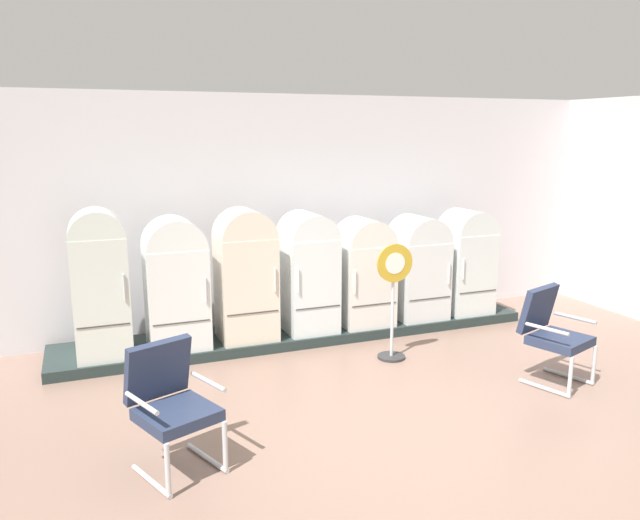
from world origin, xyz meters
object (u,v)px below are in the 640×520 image
(refrigerator_2, at_px, (246,271))
(armchair_right, at_px, (552,330))
(refrigerator_3, at_px, (308,268))
(refrigerator_6, at_px, (466,258))
(refrigerator_0, at_px, (100,279))
(refrigerator_4, at_px, (364,269))
(sign_stand, at_px, (393,305))
(refrigerator_1, at_px, (176,280))
(refrigerator_5, at_px, (418,265))
(armchair_left, at_px, (170,400))

(refrigerator_2, distance_m, armchair_right, 3.47)
(refrigerator_3, height_order, refrigerator_6, refrigerator_3)
(refrigerator_6, distance_m, armchair_right, 2.22)
(refrigerator_0, bearing_deg, refrigerator_4, 0.34)
(refrigerator_6, distance_m, sign_stand, 1.92)
(refrigerator_3, xyz_separation_m, armchair_right, (1.88, -2.21, -0.35))
(refrigerator_6, bearing_deg, refrigerator_3, 178.87)
(refrigerator_0, distance_m, armchair_right, 4.84)
(refrigerator_3, bearing_deg, refrigerator_1, -178.66)
(refrigerator_5, bearing_deg, refrigerator_2, -179.21)
(refrigerator_1, relative_size, armchair_left, 1.51)
(refrigerator_0, height_order, refrigerator_6, refrigerator_0)
(sign_stand, bearing_deg, armchair_right, -44.03)
(armchair_right, distance_m, sign_stand, 1.70)
(refrigerator_0, relative_size, refrigerator_3, 1.11)
(refrigerator_5, distance_m, armchair_left, 4.37)
(refrigerator_1, xyz_separation_m, refrigerator_4, (2.38, -0.00, -0.07))
(refrigerator_5, bearing_deg, refrigerator_3, 179.28)
(refrigerator_3, xyz_separation_m, armchair_left, (-2.04, -2.49, -0.35))
(refrigerator_2, distance_m, armchair_left, 2.76)
(refrigerator_4, bearing_deg, refrigerator_0, -179.66)
(refrigerator_4, bearing_deg, armchair_left, -138.76)
(refrigerator_5, height_order, armchair_right, refrigerator_5)
(refrigerator_3, distance_m, refrigerator_5, 1.56)
(refrigerator_1, xyz_separation_m, armchair_left, (-0.42, -2.45, -0.35))
(refrigerator_4, relative_size, refrigerator_5, 1.01)
(refrigerator_4, xyz_separation_m, armchair_right, (1.13, -2.17, -0.28))
(refrigerator_0, xyz_separation_m, refrigerator_3, (2.44, 0.06, -0.09))
(refrigerator_4, distance_m, armchair_right, 2.46)
(refrigerator_4, bearing_deg, refrigerator_1, 179.95)
(refrigerator_1, bearing_deg, refrigerator_4, -0.05)
(refrigerator_2, xyz_separation_m, refrigerator_5, (2.36, 0.03, -0.12))
(refrigerator_2, distance_m, refrigerator_6, 3.10)
(refrigerator_6, xyz_separation_m, armchair_right, (-0.41, -2.16, -0.31))
(refrigerator_6, height_order, sign_stand, refrigerator_6)
(armchair_right, bearing_deg, refrigerator_3, 130.42)
(refrigerator_1, relative_size, refrigerator_5, 1.11)
(refrigerator_1, height_order, armchair_left, refrigerator_1)
(refrigerator_1, xyz_separation_m, refrigerator_3, (1.62, 0.04, -0.01))
(refrigerator_2, relative_size, refrigerator_6, 1.11)
(refrigerator_0, height_order, refrigerator_5, refrigerator_0)
(refrigerator_3, distance_m, sign_stand, 1.25)
(refrigerator_2, bearing_deg, refrigerator_6, 0.13)
(armchair_left, bearing_deg, refrigerator_6, 29.43)
(refrigerator_2, bearing_deg, armchair_left, -116.83)
(refrigerator_2, relative_size, refrigerator_3, 1.06)
(refrigerator_5, xyz_separation_m, refrigerator_6, (0.74, -0.03, 0.03))
(refrigerator_4, height_order, armchair_right, refrigerator_4)
(refrigerator_3, height_order, refrigerator_5, refrigerator_3)
(refrigerator_3, relative_size, refrigerator_5, 1.09)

